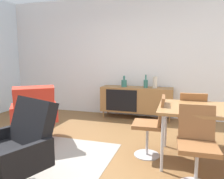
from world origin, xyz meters
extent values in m
plane|color=brown|center=(0.00, 0.00, 0.00)|extent=(8.32, 8.32, 0.00)
cube|color=white|center=(0.00, 2.60, 1.40)|extent=(6.80, 0.12, 2.80)
cube|color=olive|center=(0.21, 2.30, 0.44)|extent=(1.60, 0.44, 0.56)
cube|color=black|center=(-0.09, 2.08, 0.44)|extent=(0.70, 0.01, 0.48)
cylinder|color=olive|center=(-0.53, 2.13, 0.08)|extent=(0.03, 0.03, 0.16)
cylinder|color=olive|center=(0.95, 2.13, 0.08)|extent=(0.03, 0.03, 0.16)
cylinder|color=olive|center=(-0.53, 2.47, 0.08)|extent=(0.03, 0.03, 0.16)
cylinder|color=olive|center=(0.95, 2.47, 0.08)|extent=(0.03, 0.03, 0.16)
cylinder|color=beige|center=(0.62, 2.30, 0.85)|extent=(0.10, 0.10, 0.25)
cylinder|color=#337266|center=(0.41, 2.30, 0.81)|extent=(0.10, 0.10, 0.17)
cylinder|color=#337266|center=(0.41, 2.30, 0.95)|extent=(0.03, 0.03, 0.12)
cylinder|color=#337266|center=(-0.08, 2.30, 0.80)|extent=(0.13, 0.13, 0.15)
cylinder|color=#337266|center=(-0.08, 2.30, 0.92)|extent=(0.04, 0.04, 0.10)
cylinder|color=#B7B7BC|center=(0.94, 0.06, 0.35)|extent=(0.04, 0.04, 0.70)
cylinder|color=#B7B7BC|center=(0.94, 0.84, 0.35)|extent=(0.04, 0.04, 0.70)
cube|color=brown|center=(1.31, -0.17, 0.45)|extent=(0.42, 0.42, 0.05)
cube|color=brown|center=(1.30, 0.01, 0.67)|extent=(0.38, 0.10, 0.38)
cylinder|color=#B7B7BC|center=(1.31, -0.17, 0.21)|extent=(0.04, 0.04, 0.42)
cube|color=brown|center=(0.71, 0.45, 0.45)|extent=(0.42, 0.42, 0.05)
cube|color=brown|center=(0.89, 0.47, 0.67)|extent=(0.11, 0.38, 0.38)
cylinder|color=#B7B7BC|center=(0.71, 0.45, 0.21)|extent=(0.04, 0.04, 0.42)
cylinder|color=#B7B7BC|center=(0.71, 0.45, 0.01)|extent=(0.36, 0.36, 0.01)
cube|color=brown|center=(1.31, 1.07, 0.45)|extent=(0.42, 0.42, 0.05)
cube|color=brown|center=(1.32, 0.89, 0.67)|extent=(0.38, 0.11, 0.38)
cylinder|color=#B7B7BC|center=(1.31, 1.07, 0.21)|extent=(0.04, 0.04, 0.42)
cylinder|color=#B7B7BC|center=(1.31, 1.07, 0.01)|extent=(0.36, 0.36, 0.01)
cube|color=red|center=(-1.20, 0.54, 0.38)|extent=(0.82, 0.81, 0.20)
cube|color=red|center=(-1.05, 0.35, 0.69)|extent=(0.64, 0.58, 0.51)
cube|color=red|center=(-0.94, 0.74, 0.46)|extent=(0.36, 0.43, 0.28)
cube|color=red|center=(-1.46, 0.33, 0.46)|extent=(0.36, 0.43, 0.28)
cylinder|color=#B7B7BC|center=(-1.20, 0.54, 0.14)|extent=(0.06, 0.06, 0.28)
cylinder|color=#B7B7BC|center=(-1.20, 0.54, 0.01)|extent=(0.48, 0.48, 0.02)
cube|color=black|center=(-0.46, -0.82, 0.38)|extent=(0.76, 0.74, 0.20)
cube|color=black|center=(-0.37, -0.59, 0.69)|extent=(0.66, 0.47, 0.51)
cube|color=black|center=(-0.16, -0.94, 0.46)|extent=(0.24, 0.49, 0.28)
cube|color=gray|center=(-0.83, -0.14, 0.00)|extent=(2.20, 1.70, 0.01)
camera|label=1|loc=(1.08, -2.45, 1.36)|focal=34.48mm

